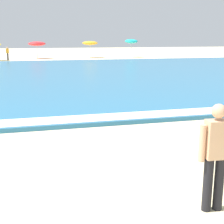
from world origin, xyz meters
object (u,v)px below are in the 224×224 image
at_px(beach_umbrella_2, 37,44).
at_px(beach_umbrella_3, 90,43).
at_px(beachgoer_near_row_left, 8,53).
at_px(beach_umbrella_4, 131,41).

height_order(beach_umbrella_2, beach_umbrella_3, beach_umbrella_3).
height_order(beach_umbrella_2, beachgoer_near_row_left, beach_umbrella_2).
distance_m(beach_umbrella_2, beach_umbrella_4, 12.57).
bearing_deg(beach_umbrella_2, beach_umbrella_3, -1.39).
bearing_deg(beachgoer_near_row_left, beach_umbrella_4, 7.66).
bearing_deg(beach_umbrella_3, beach_umbrella_2, 178.61).
bearing_deg(beach_umbrella_3, beach_umbrella_4, -2.60).
bearing_deg(beachgoer_near_row_left, beach_umbrella_3, 13.09).
bearing_deg(beach_umbrella_2, beachgoer_near_row_left, -143.68).
xyz_separation_m(beach_umbrella_2, beachgoer_near_row_left, (-3.52, -2.59, -1.03)).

